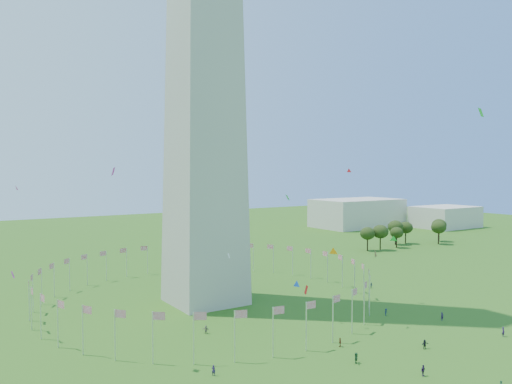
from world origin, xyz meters
TOP-DOWN VIEW (x-y plane):
  - ground at (0.00, 0.00)m, footprint 600.00×600.00m
  - flag_ring at (-0.00, 50.00)m, footprint 80.24×80.24m
  - gov_building_east_a at (150.00, 150.00)m, footprint 50.00×30.00m
  - gov_building_east_b at (190.00, 120.00)m, footprint 35.00×25.00m
  - crowd at (4.08, -0.92)m, footprint 84.62×79.42m
  - kites_aloft at (16.00, 21.38)m, footprint 105.24×77.51m
  - tree_line_east at (115.21, 85.25)m, footprint 53.46×16.05m

SIDE VIEW (x-z plane):
  - ground at x=0.00m, z-range 0.00..0.00m
  - crowd at x=4.08m, z-range -0.12..1.81m
  - flag_ring at x=0.00m, z-range 0.00..9.00m
  - tree_line_east at x=115.21m, z-range -0.28..10.21m
  - gov_building_east_b at x=190.00m, z-range 0.00..12.00m
  - gov_building_east_a at x=150.00m, z-range 0.00..16.00m
  - kites_aloft at x=16.00m, z-range -1.44..40.22m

